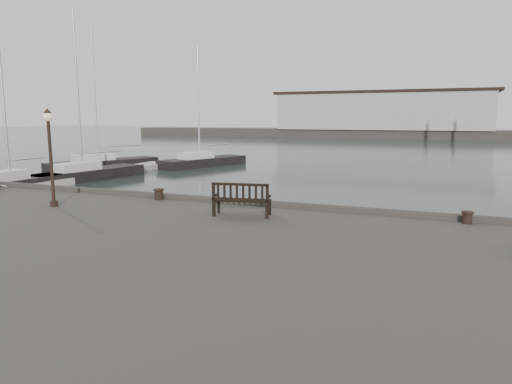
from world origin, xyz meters
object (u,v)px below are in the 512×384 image
yacht_b (104,166)px  lamp_post (50,144)px  bollard_left (159,194)px  bench (242,206)px  yacht_a (16,188)px  yacht_c (88,177)px  bollard_right (467,218)px  yacht_d (203,164)px

yacht_b → lamp_post: bearing=-31.9°
bollard_left → yacht_b: size_ratio=0.03×
bench → yacht_a: yacht_a is taller
lamp_post → yacht_a: size_ratio=0.32×
lamp_post → yacht_b: size_ratio=0.25×
bench → yacht_c: yacht_c is taller
bollard_right → yacht_c: size_ratio=0.03×
yacht_a → bollard_right: bearing=-14.5°
bench → yacht_d: 30.47m
yacht_a → yacht_c: bearing=85.7°
yacht_c → yacht_d: 12.59m
bench → yacht_a: 20.89m
yacht_d → lamp_post: bearing=-52.5°
bollard_left → yacht_c: (-14.72, 12.49, -1.52)m
bench → yacht_a: (-19.25, 7.94, -1.65)m
bench → bollard_left: bearing=149.8°
bollard_left → yacht_a: bearing=157.0°
bench → bollard_left: (-4.14, 1.51, -0.13)m
yacht_a → yacht_b: size_ratio=0.78×
yacht_b → yacht_a: bearing=-52.0°
bollard_right → yacht_a: bearing=166.1°
lamp_post → yacht_c: 19.56m
bench → yacht_d: (-15.54, 26.15, -1.66)m
bench → lamp_post: bearing=178.3°
yacht_c → lamp_post: bearing=-43.3°
bench → yacht_b: size_ratio=0.14×
yacht_d → bollard_left: bearing=-45.4°
lamp_post → yacht_d: (-8.71, 27.17, -3.53)m
bench → yacht_b: (-23.10, 20.83, -1.65)m
bollard_left → lamp_post: 4.20m
bollard_right → lamp_post: bearing=-169.4°
lamp_post → yacht_b: 27.46m
yacht_a → yacht_c: (0.39, 6.06, 0.00)m
lamp_post → bench: bearing=8.5°
yacht_a → lamp_post: bearing=-36.4°
bollard_right → yacht_b: bearing=147.0°
bollard_right → bench: bearing=-167.2°
lamp_post → yacht_c: yacht_c is taller
yacht_b → yacht_c: 8.04m
yacht_a → bollard_left: bearing=-23.6°
yacht_b → bench: bearing=-20.6°
bench → bollard_right: 6.82m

